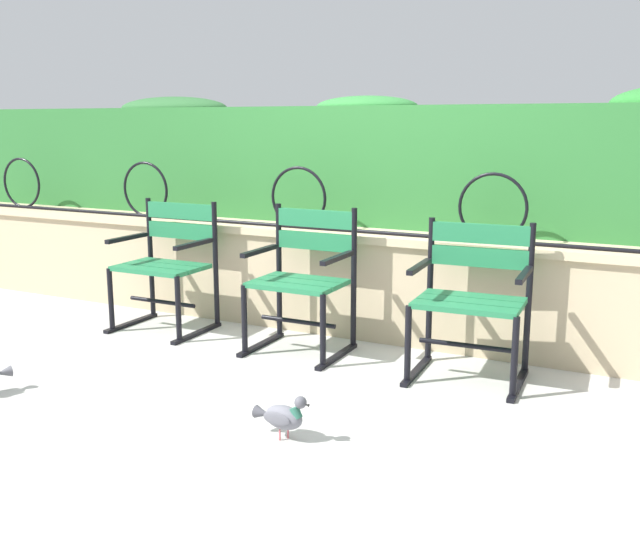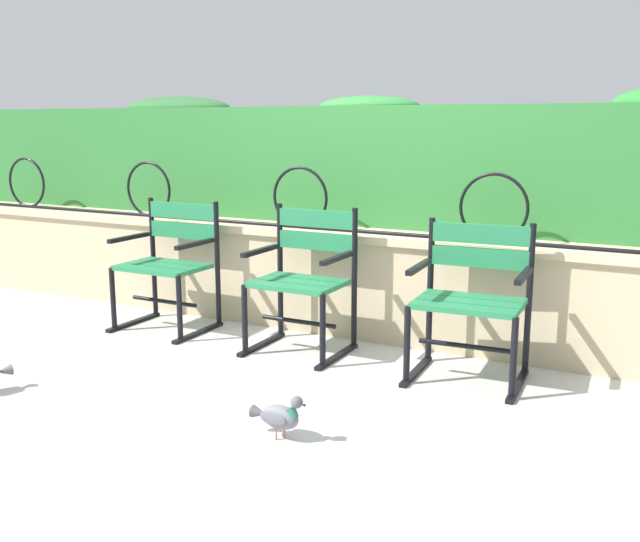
# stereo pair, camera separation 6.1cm
# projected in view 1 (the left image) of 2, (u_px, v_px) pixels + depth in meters

# --- Properties ---
(ground_plane) EXTENTS (60.00, 60.00, 0.00)m
(ground_plane) POSITION_uv_depth(u_px,v_px,m) (315.00, 364.00, 4.32)
(ground_plane) COLOR #B7B5AF
(stone_wall) EXTENTS (7.69, 0.41, 0.70)m
(stone_wall) POSITION_uv_depth(u_px,v_px,m) (364.00, 282.00, 4.88)
(stone_wall) COLOR tan
(stone_wall) RESTS_ON ground
(iron_arch_fence) EXTENTS (7.15, 0.02, 0.42)m
(iron_arch_fence) POSITION_uv_depth(u_px,v_px,m) (310.00, 204.00, 4.87)
(iron_arch_fence) COLOR black
(iron_arch_fence) RESTS_ON stone_wall
(hedge_row) EXTENTS (7.54, 0.65, 0.94)m
(hedge_row) POSITION_uv_depth(u_px,v_px,m) (396.00, 161.00, 5.15)
(hedge_row) COLOR #2D7033
(hedge_row) RESTS_ON stone_wall
(park_chair_left) EXTENTS (0.61, 0.52, 0.88)m
(park_chair_left) POSITION_uv_depth(u_px,v_px,m) (168.00, 261.00, 5.00)
(park_chair_left) COLOR #237547
(park_chair_left) RESTS_ON ground
(park_chair_centre) EXTENTS (0.58, 0.52, 0.89)m
(park_chair_centre) POSITION_uv_depth(u_px,v_px,m) (304.00, 276.00, 4.51)
(park_chair_centre) COLOR #237547
(park_chair_centre) RESTS_ON ground
(park_chair_right) EXTENTS (0.64, 0.56, 0.86)m
(park_chair_right) POSITION_uv_depth(u_px,v_px,m) (472.00, 295.00, 4.03)
(park_chair_right) COLOR #237547
(park_chair_right) RESTS_ON ground
(pigeon_far_side) EXTENTS (0.29, 0.12, 0.22)m
(pigeon_far_side) POSITION_uv_depth(u_px,v_px,m) (283.00, 416.00, 3.27)
(pigeon_far_side) COLOR slate
(pigeon_far_side) RESTS_ON ground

